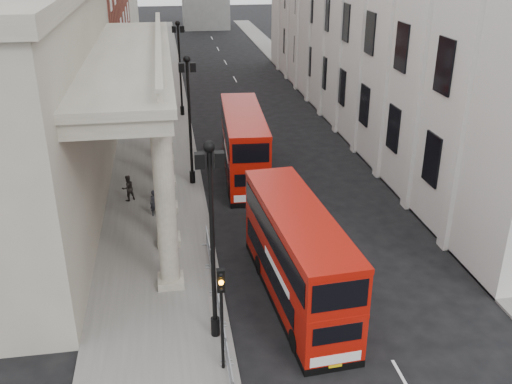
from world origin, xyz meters
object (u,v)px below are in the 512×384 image
Objects in this scene: bus_near at (297,254)px; pedestrian_b at (128,188)px; lamp_post_north at (180,62)px; traffic_light at (221,301)px; pedestrian_c at (169,186)px; lamp_post_mid at (189,112)px; lamp_post_south at (212,230)px; pedestrian_a at (155,203)px; bus_far at (244,143)px.

bus_near reaches higher than pedestrian_b.
lamp_post_north reaches higher than traffic_light.
pedestrian_c is at bearing 96.06° from traffic_light.
traffic_light reaches higher than pedestrian_b.
lamp_post_mid is 0.82× the size of bus_near.
lamp_post_mid is 4.65× the size of pedestrian_c.
lamp_post_south is 2.71m from traffic_light.
bus_near is 12.63m from pedestrian_c.
pedestrian_a is at bearing 92.95° from pedestrian_b.
bus_near is at bearing -82.64° from lamp_post_north.
pedestrian_b is at bearing -102.54° from lamp_post_north.
lamp_post_south is 0.80× the size of bus_far.
pedestrian_c is (-1.55, 13.55, -3.90)m from lamp_post_south.
lamp_post_north is at bearing -134.14° from pedestrian_b.
pedestrian_b is (-1.62, 2.35, 0.05)m from pedestrian_a.
lamp_post_north reaches higher than pedestrian_b.
lamp_post_mid is at bearing -90.00° from lamp_post_north.
bus_near is (3.85, 2.21, -2.64)m from lamp_post_south.
traffic_light is (0.10, -34.02, -1.80)m from lamp_post_north.
lamp_post_north is 4.65× the size of pedestrian_c.
pedestrian_b is (-7.59, -3.10, -1.39)m from bus_far.
bus_near is at bearing 29.82° from lamp_post_south.
bus_near is 6.63× the size of pedestrian_a.
bus_near is at bearing 48.42° from traffic_light.
bus_far is (3.55, 0.93, -2.58)m from lamp_post_mid.
lamp_post_south is at bearing -90.00° from lamp_post_mid.
pedestrian_c is at bearing 111.26° from bus_near.
traffic_light is 2.63× the size of pedestrian_b.
lamp_post_south is 5.16m from bus_near.
pedestrian_c is (-5.11, -3.38, -1.32)m from bus_far.
lamp_post_south reaches higher than pedestrian_b.
traffic_light is 16.53m from pedestrian_b.
lamp_post_mid is 0.80× the size of bus_far.
pedestrian_c is at bearing -143.26° from bus_far.
pedestrian_a is 2.25m from pedestrian_c.
pedestrian_a is at bearing 100.59° from traffic_light.
lamp_post_south is at bearing -98.60° from bus_far.
lamp_post_mid is 18.11m from traffic_light.
pedestrian_b is 2.50m from pedestrian_c.
lamp_post_north reaches higher than bus_near.
lamp_post_north is 30.16m from bus_near.
pedestrian_c is (2.49, -0.28, 0.08)m from pedestrian_b.
pedestrian_a is at bearing 119.86° from bus_near.
pedestrian_b is (-4.14, 15.85, -2.17)m from traffic_light.
pedestrian_c is at bearing 96.54° from lamp_post_south.
bus_far is at bearing 79.68° from traffic_light.
pedestrian_b is (-7.89, 11.63, -1.33)m from bus_near.
pedestrian_a is 2.85m from pedestrian_b.
pedestrian_c is at bearing -122.43° from lamp_post_mid.
lamp_post_north is 18.92m from pedestrian_c.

